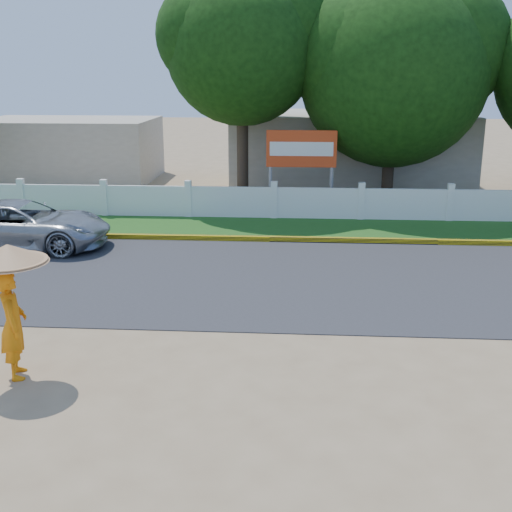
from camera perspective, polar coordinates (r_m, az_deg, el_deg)
The scene contains 11 objects.
ground at distance 11.82m, azimuth -0.67°, elevation -8.79°, with size 120.00×120.00×0.00m, color #9E8460.
road at distance 16.00m, azimuth 0.61°, elevation -1.94°, with size 60.00×7.00×0.02m, color #38383A.
grass_verge at distance 21.04m, azimuth 1.44°, elevation 2.52°, with size 60.00×3.50×0.03m, color #2D601E.
curb at distance 19.38m, azimuth 1.22°, elevation 1.52°, with size 40.00×0.18×0.16m, color yellow.
fence at distance 22.34m, azimuth 1.61°, elevation 4.74°, with size 40.00×0.10×1.10m, color silver.
building_near at distance 28.96m, azimuth 8.22°, elevation 9.32°, with size 10.00×6.00×3.20m, color #B7AD99.
building_far at distance 31.81m, azimuth -16.30°, elevation 9.09°, with size 8.00×5.00×2.80m, color #B7AD99.
vehicle at distance 19.69m, azimuth -20.09°, elevation 2.60°, with size 2.30×4.99×1.39m, color #9EA2A6.
monk_with_parasol at distance 11.23m, azimuth -20.97°, elevation -2.99°, with size 1.27×1.27×2.32m.
billboard at distance 23.15m, azimuth 4.06°, elevation 9.10°, with size 2.50×0.13×2.95m.
tree_row at distance 24.95m, azimuth 11.86°, elevation 15.76°, with size 36.57×7.07×8.62m.
Camera 1 is at (0.87, -10.68, 5.00)m, focal length 45.00 mm.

